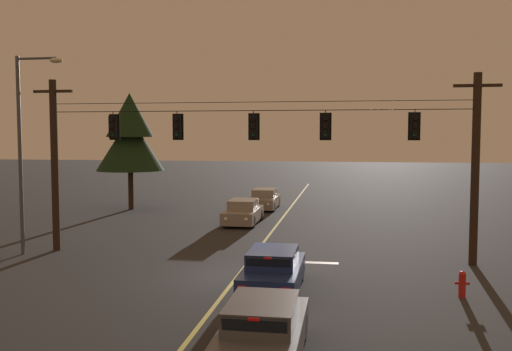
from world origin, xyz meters
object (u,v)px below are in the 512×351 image
object	(u,v)px
car_waiting_near_lane	(273,271)
car_oncoming_trailing	(264,200)
traffic_light_centre	(253,126)
traffic_light_right_inner	(325,126)
car_oncoming_lead	(243,212)
street_lamp_corner	(26,137)
traffic_light_left_inner	(177,127)
fire_hydrant	(462,283)
car_waiting_second_near	(263,332)
traffic_light_leftmost	(113,127)
traffic_light_rightmost	(415,126)
tree_verge_near	(130,136)

from	to	relation	value
car_waiting_near_lane	car_oncoming_trailing	size ratio (longest dim) A/B	0.98
traffic_light_centre	traffic_light_right_inner	xyz separation A→B (m)	(2.96, 0.00, 0.00)
traffic_light_right_inner	car_waiting_near_lane	world-z (taller)	traffic_light_right_inner
traffic_light_right_inner	car_oncoming_lead	xyz separation A→B (m)	(-5.02, 8.78, -4.82)
traffic_light_centre	street_lamp_corner	size ratio (longest dim) A/B	0.14
traffic_light_left_inner	street_lamp_corner	world-z (taller)	street_lamp_corner
fire_hydrant	car_waiting_second_near	bearing A→B (deg)	-133.32
traffic_light_leftmost	traffic_light_right_inner	distance (m)	9.08
car_waiting_near_lane	car_waiting_second_near	world-z (taller)	same
traffic_light_rightmost	car_oncoming_lead	xyz separation A→B (m)	(-8.52, 8.78, -4.82)
traffic_light_left_inner	car_waiting_second_near	world-z (taller)	traffic_light_left_inner
car_oncoming_lead	tree_verge_near	size ratio (longest dim) A/B	0.55
car_waiting_near_lane	traffic_light_left_inner	bearing A→B (deg)	134.56
traffic_light_leftmost	traffic_light_rightmost	world-z (taller)	same
car_oncoming_trailing	fire_hydrant	size ratio (longest dim) A/B	5.26
traffic_light_centre	street_lamp_corner	distance (m)	9.67
traffic_light_rightmost	car_oncoming_trailing	xyz separation A→B (m)	(-8.24, 15.42, -4.82)
traffic_light_rightmost	tree_verge_near	size ratio (longest dim) A/B	0.15
traffic_light_rightmost	traffic_light_left_inner	bearing A→B (deg)	180.00
tree_verge_near	traffic_light_right_inner	bearing A→B (deg)	-44.62
traffic_light_right_inner	tree_verge_near	world-z (taller)	tree_verge_near
traffic_light_left_inner	car_oncoming_trailing	world-z (taller)	traffic_light_left_inner
traffic_light_rightmost	fire_hydrant	bearing A→B (deg)	-77.86
traffic_light_left_inner	traffic_light_right_inner	size ratio (longest dim) A/B	1.00
traffic_light_centre	car_waiting_near_lane	size ratio (longest dim) A/B	0.28
car_oncoming_lead	street_lamp_corner	xyz separation A→B (m)	(-7.54, -9.76, 4.39)
traffic_light_right_inner	car_waiting_near_lane	size ratio (longest dim) A/B	0.28
traffic_light_centre	tree_verge_near	world-z (taller)	tree_verge_near
car_waiting_near_lane	fire_hydrant	size ratio (longest dim) A/B	5.15
car_waiting_near_lane	car_oncoming_lead	distance (m)	14.04
traffic_light_right_inner	car_waiting_second_near	bearing A→B (deg)	-95.44
traffic_light_left_inner	car_oncoming_lead	size ratio (longest dim) A/B	0.28
traffic_light_leftmost	traffic_light_centre	size ratio (longest dim) A/B	1.00
car_oncoming_trailing	tree_verge_near	world-z (taller)	tree_verge_near
car_waiting_second_near	fire_hydrant	distance (m)	8.01
traffic_light_centre	tree_verge_near	bearing A→B (deg)	128.54
street_lamp_corner	traffic_light_centre	bearing A→B (deg)	5.79
car_oncoming_lead	traffic_light_right_inner	bearing A→B (deg)	-60.23
car_oncoming_lead	traffic_light_centre	bearing A→B (deg)	-76.75
car_oncoming_lead	car_oncoming_trailing	distance (m)	6.64
traffic_light_centre	traffic_light_right_inner	distance (m)	2.96
traffic_light_right_inner	car_waiting_near_lane	bearing A→B (deg)	-107.31
traffic_light_leftmost	fire_hydrant	world-z (taller)	traffic_light_leftmost
car_waiting_near_lane	fire_hydrant	xyz separation A→B (m)	(6.00, 0.15, -0.21)
traffic_light_centre	street_lamp_corner	bearing A→B (deg)	-174.21
traffic_light_leftmost	fire_hydrant	bearing A→B (deg)	-18.90
car_waiting_near_lane	fire_hydrant	distance (m)	6.00
traffic_light_left_inner	car_oncoming_trailing	xyz separation A→B (m)	(1.49, 15.42, -4.82)
car_waiting_near_lane	tree_verge_near	size ratio (longest dim) A/B	0.54
traffic_light_rightmost	car_oncoming_trailing	world-z (taller)	traffic_light_rightmost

